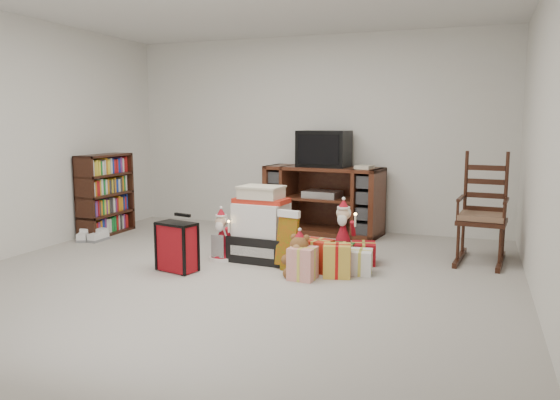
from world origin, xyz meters
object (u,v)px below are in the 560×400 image
object	(u,v)px
crt_television	(324,149)
teddy_bear	(300,258)
mrs_claus_figurine	(222,240)
bookshelf	(106,196)
tv_stand	(323,200)
gift_pile	(261,229)
santa_figurine	(343,235)
gift_cluster	(337,259)
sneaker_pair	(91,237)
rocking_chair	(482,223)
red_suitcase	(177,247)

from	to	relation	value
crt_television	teddy_bear	bearing A→B (deg)	-77.18
mrs_claus_figurine	bookshelf	bearing A→B (deg)	160.18
tv_stand	gift_pile	xyz separation A→B (m)	(-0.21, -1.57, -0.10)
santa_figurine	gift_cluster	xyz separation A→B (m)	(0.07, -0.53, -0.12)
santa_figurine	sneaker_pair	world-z (taller)	santa_figurine
bookshelf	tv_stand	bearing A→B (deg)	21.11
rocking_chair	sneaker_pair	size ratio (longest dim) A/B	3.27
red_suitcase	crt_television	size ratio (longest dim) A/B	0.86
rocking_chair	sneaker_pair	world-z (taller)	rocking_chair
mrs_claus_figurine	sneaker_pair	bearing A→B (deg)	171.12
rocking_chair	red_suitcase	distance (m)	3.03
tv_stand	rocking_chair	world-z (taller)	rocking_chair
santa_figurine	bookshelf	bearing A→B (deg)	176.26
bookshelf	teddy_bear	world-z (taller)	bookshelf
gift_cluster	mrs_claus_figurine	bearing A→B (deg)	178.56
tv_stand	santa_figurine	size ratio (longest dim) A/B	2.47
gift_cluster	crt_television	bearing A→B (deg)	109.69
sneaker_pair	mrs_claus_figurine	bearing A→B (deg)	-22.92
teddy_bear	sneaker_pair	size ratio (longest dim) A/B	1.09
teddy_bear	mrs_claus_figurine	size ratio (longest dim) A/B	0.71
tv_stand	bookshelf	size ratio (longest dim) A/B	1.53
red_suitcase	sneaker_pair	bearing A→B (deg)	167.15
sneaker_pair	crt_television	size ratio (longest dim) A/B	0.55
sneaker_pair	gift_cluster	bearing A→B (deg)	-19.99
mrs_claus_figurine	crt_television	bearing A→B (deg)	70.09
rocking_chair	red_suitcase	xyz separation A→B (m)	(-2.69, -1.39, -0.16)
gift_pile	crt_television	bearing A→B (deg)	86.35
bookshelf	sneaker_pair	size ratio (longest dim) A/B	2.85
red_suitcase	teddy_bear	world-z (taller)	red_suitcase
rocking_chair	crt_television	distance (m)	2.16
bookshelf	teddy_bear	bearing A→B (deg)	-19.06
mrs_claus_figurine	gift_cluster	distance (m)	1.23
sneaker_pair	gift_cluster	xyz separation A→B (m)	(3.08, -0.32, 0.07)
bookshelf	mrs_claus_figurine	xyz separation A→B (m)	(1.95, -0.70, -0.28)
tv_stand	red_suitcase	size ratio (longest dim) A/B	2.80
red_suitcase	sneaker_pair	size ratio (longest dim) A/B	1.56
red_suitcase	rocking_chair	bearing A→B (deg)	41.15
red_suitcase	mrs_claus_figurine	world-z (taller)	red_suitcase
gift_pile	teddy_bear	distance (m)	0.70
teddy_bear	mrs_claus_figurine	bearing A→B (deg)	162.54
teddy_bear	gift_pile	bearing A→B (deg)	142.66
santa_figurine	mrs_claus_figurine	distance (m)	1.25
mrs_claus_figurine	red_suitcase	bearing A→B (deg)	-110.31
bookshelf	mrs_claus_figurine	size ratio (longest dim) A/B	1.85
bookshelf	rocking_chair	xyz separation A→B (m)	(4.44, 0.15, -0.09)
santa_figurine	gift_cluster	distance (m)	0.55
tv_stand	rocking_chair	xyz separation A→B (m)	(1.88, -0.83, -0.03)
bookshelf	gift_cluster	size ratio (longest dim) A/B	1.05
red_suitcase	teddy_bear	distance (m)	1.16
santa_figurine	crt_television	bearing A→B (deg)	114.47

